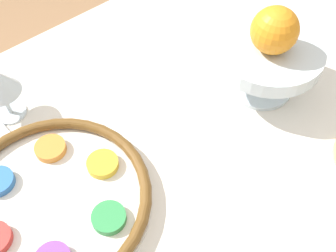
# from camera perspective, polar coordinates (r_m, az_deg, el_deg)

# --- Properties ---
(seder_plate) EXTENTS (0.33, 0.33, 0.03)m
(seder_plate) POSITION_cam_1_polar(r_m,az_deg,el_deg) (0.68, -16.50, -10.20)
(seder_plate) COLOR silver
(seder_plate) RESTS_ON dining_table
(fruit_stand) EXTENTS (0.21, 0.21, 0.11)m
(fruit_stand) POSITION_cam_1_polar(r_m,az_deg,el_deg) (0.79, 14.24, 9.69)
(fruit_stand) COLOR silver
(fruit_stand) RESTS_ON dining_table
(orange_fruit) EXTENTS (0.09, 0.09, 0.09)m
(orange_fruit) POSITION_cam_1_polar(r_m,az_deg,el_deg) (0.74, 15.21, 13.25)
(orange_fruit) COLOR orange
(orange_fruit) RESTS_ON fruit_stand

